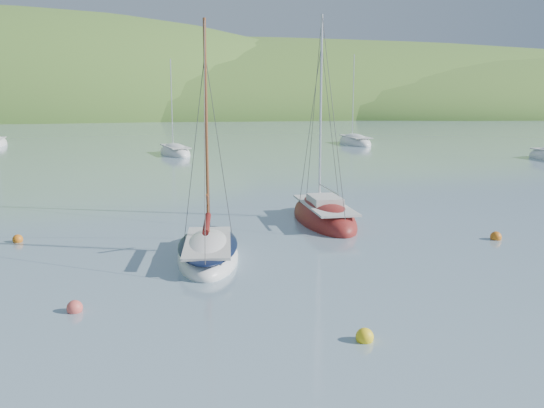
{
  "coord_description": "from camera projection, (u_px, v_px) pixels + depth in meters",
  "views": [
    {
      "loc": [
        -2.27,
        -15.72,
        6.57
      ],
      "look_at": [
        0.78,
        8.0,
        2.09
      ],
      "focal_mm": 40.0,
      "sensor_mm": 36.0,
      "label": 1
    }
  ],
  "objects": [
    {
      "name": "ground",
      "position": [
        281.0,
        331.0,
        16.83
      ],
      "size": [
        700.0,
        700.0,
        0.0
      ],
      "primitive_type": "plane",
      "color": "#7695A3",
      "rests_on": "ground"
    },
    {
      "name": "shoreline_hills",
      "position": [
        169.0,
        113.0,
        183.7
      ],
      "size": [
        690.0,
        135.0,
        56.0
      ],
      "color": "#3F6626",
      "rests_on": "ground"
    },
    {
      "name": "daysailer_white",
      "position": [
        208.0,
        253.0,
        24.08
      ],
      "size": [
        2.74,
        6.63,
        10.01
      ],
      "rotation": [
        0.0,
        0.0,
        -0.05
      ],
      "color": "silver",
      "rests_on": "ground"
    },
    {
      "name": "sloop_red",
      "position": [
        324.0,
        217.0,
        30.87
      ],
      "size": [
        3.02,
        7.7,
        11.2
      ],
      "rotation": [
        0.0,
        0.0,
        0.06
      ],
      "color": "maroon",
      "rests_on": "ground"
    },
    {
      "name": "distant_sloop_a",
      "position": [
        175.0,
        153.0,
        63.29
      ],
      "size": [
        4.48,
        7.91,
        10.68
      ],
      "rotation": [
        0.0,
        0.0,
        0.26
      ],
      "color": "silver",
      "rests_on": "ground"
    },
    {
      "name": "distant_sloop_b",
      "position": [
        355.0,
        143.0,
        75.47
      ],
      "size": [
        3.58,
        8.58,
        11.96
      ],
      "rotation": [
        0.0,
        0.0,
        0.08
      ],
      "color": "silver",
      "rests_on": "ground"
    },
    {
      "name": "mooring_buoys",
      "position": [
        265.0,
        271.0,
        21.97
      ],
      "size": [
        21.63,
        12.87,
        0.5
      ],
      "color": "yellow",
      "rests_on": "ground"
    }
  ]
}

